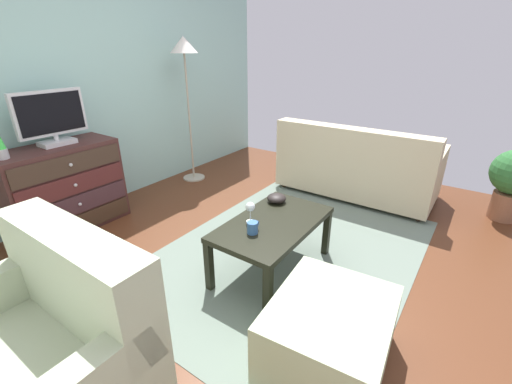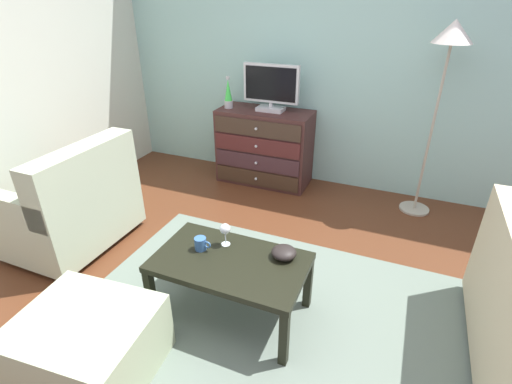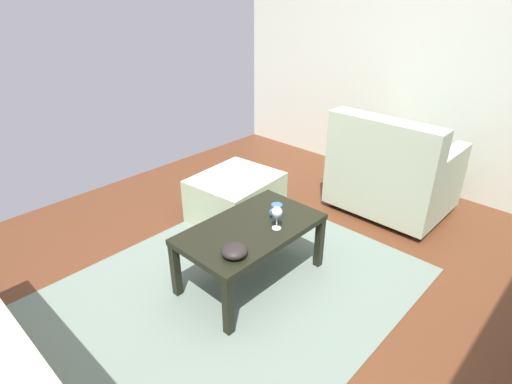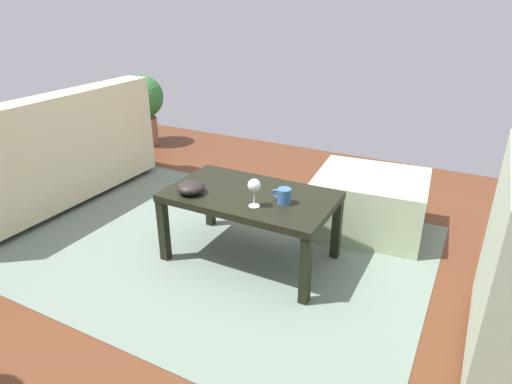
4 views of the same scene
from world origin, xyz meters
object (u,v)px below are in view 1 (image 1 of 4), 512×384
dresser (64,189)px  bowl_decorative (277,198)px  armchair (37,364)px  ottoman (329,334)px  coffee_table (273,228)px  wine_glass (250,207)px  standing_lamp (185,59)px  mug (253,227)px  couch_large (356,167)px  tv (51,117)px

dresser → bowl_decorative: 1.99m
bowl_decorative → armchair: 1.86m
armchair → ottoman: (1.03, -0.91, -0.17)m
dresser → coffee_table: (0.54, -1.96, -0.03)m
wine_glass → armchair: size_ratio=0.17×
bowl_decorative → ottoman: 1.22m
dresser → standing_lamp: 1.94m
bowl_decorative → standing_lamp: (0.78, 1.75, 1.01)m
armchair → ottoman: size_ratio=1.35×
mug → standing_lamp: (1.30, 1.88, 1.00)m
wine_glass → couch_large: size_ratio=0.09×
tv → wine_glass: tv is taller
mug → couch_large: 2.03m
tv → wine_glass: bearing=-78.2°
couch_large → standing_lamp: 2.34m
dresser → mug: bearing=-80.7°
tv → wine_glass: 1.95m
dresser → wine_glass: 1.88m
couch_large → armchair: armchair is taller
ottoman → standing_lamp: standing_lamp is taller
armchair → standing_lamp: size_ratio=0.55×
dresser → coffee_table: size_ratio=1.05×
dresser → ottoman: size_ratio=1.42×
coffee_table → armchair: armchair is taller
wine_glass → armchair: bearing=176.9°
bowl_decorative → couch_large: size_ratio=0.09×
coffee_table → bowl_decorative: bowl_decorative is taller
bowl_decorative → armchair: bearing=178.1°
ottoman → bowl_decorative: bearing=45.8°
wine_glass → standing_lamp: size_ratio=0.09×
ottoman → dresser: bearing=90.2°
tv → ottoman: 2.81m
dresser → coffee_table: dresser is taller
armchair → ottoman: bearing=-41.4°
dresser → couch_large: size_ratio=0.58×
coffee_table → mug: mug is taller
dresser → ottoman: 2.66m
tv → ottoman: tv is taller
wine_glass → couch_large: 1.92m
tv → couch_large: tv is taller
coffee_table → armchair: (-1.56, 0.22, -0.01)m
armchair → wine_glass: bearing=-3.1°
bowl_decorative → dresser: bearing=114.9°
coffee_table → mug: bearing=172.5°
mug → tv: bearing=97.6°
dresser → tv: tv is taller
wine_glass → mug: (-0.12, -0.11, -0.07)m
wine_glass → bowl_decorative: size_ratio=1.00×
coffee_table → armchair: 1.57m
mug → bowl_decorative: bearing=13.7°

